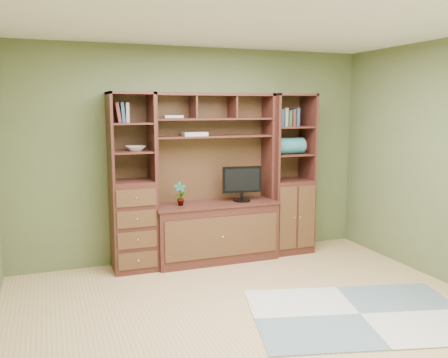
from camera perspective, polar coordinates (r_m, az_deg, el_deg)
name	(u,v)px	position (r m, az deg, el deg)	size (l,w,h in m)	color
room	(264,176)	(4.04, 4.86, 0.34)	(4.60, 4.10, 2.64)	tan
center_hutch	(216,178)	(5.73, -1.00, 0.06)	(1.54, 0.53, 2.05)	#441D17
left_tower	(132,183)	(5.53, -10.97, -0.42)	(0.50, 0.45, 2.05)	#441D17
right_tower	(289,174)	(6.18, 7.86, 0.61)	(0.55, 0.45, 2.05)	#441D17
rug	(360,314)	(4.67, 16.05, -15.37)	(1.96, 1.31, 0.01)	#A4AAAA
monitor	(242,177)	(5.82, 2.17, 0.21)	(0.49, 0.22, 0.60)	black
orchid	(180,194)	(5.59, -5.30, -1.80)	(0.15, 0.10, 0.28)	#B05A3B
magazines	(194,134)	(5.69, -3.59, 5.43)	(0.28, 0.21, 0.04)	#C1B3A4
bowl	(135,148)	(5.49, -10.61, 3.65)	(0.22, 0.22, 0.05)	silver
blanket_teal	(290,146)	(6.09, 7.92, 3.97)	(0.36, 0.21, 0.21)	#2B6971
blanket_red	(293,146)	(6.26, 8.32, 3.99)	(0.33, 0.18, 0.18)	brown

